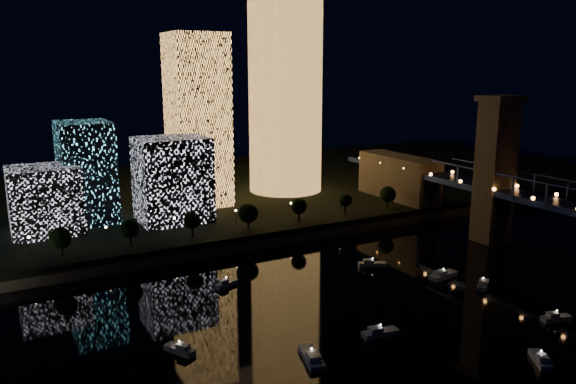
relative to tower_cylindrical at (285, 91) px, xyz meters
name	(u,v)px	position (x,y,z in m)	size (l,w,h in m)	color
ground	(459,343)	(-30.85, -136.93, -49.03)	(520.00, 520.00, 0.00)	black
far_bank	(203,193)	(-30.85, 23.07, -46.53)	(420.00, 160.00, 5.00)	black
seawall	(282,239)	(-30.85, -54.93, -47.53)	(420.00, 6.00, 3.00)	#6B5E4C
tower_cylindrical	(285,91)	(0.00, 0.00, 0.00)	(34.00, 34.00, 87.81)	#F8AA4F
tower_rectangular	(198,121)	(-42.79, -6.88, -10.53)	(21.06, 21.06, 67.00)	#F8AA4F
midrise_blocks	(72,185)	(-92.57, -17.80, -29.25)	(95.20, 36.63, 35.55)	silver
motorboats	(402,324)	(-36.72, -124.79, -48.22)	(111.26, 86.33, 2.78)	silver
esplanade_trees	(176,223)	(-66.16, -48.93, -38.56)	(166.63, 6.91, 8.96)	black
street_lamps	(175,222)	(-64.85, -42.93, -40.01)	(132.70, 0.70, 5.65)	black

